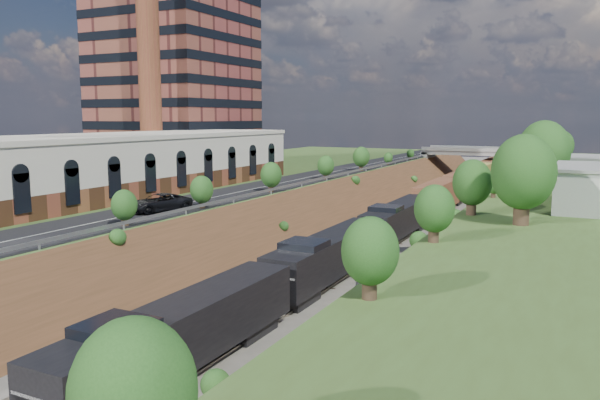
{
  "coord_description": "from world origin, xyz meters",
  "views": [
    {
      "loc": [
        21.84,
        -11.52,
        13.99
      ],
      "look_at": [
        -3.1,
        38.75,
        6.0
      ],
      "focal_mm": 35.0,
      "sensor_mm": 36.0,
      "label": 1
    }
  ],
  "objects": [
    {
      "name": "overpass",
      "position": [
        0.0,
        122.0,
        4.92
      ],
      "size": [
        24.5,
        8.3,
        7.4
      ],
      "color": "gray",
      "rests_on": "ground"
    },
    {
      "name": "guardrail",
      "position": [
        -11.4,
        59.8,
        5.55
      ],
      "size": [
        0.1,
        171.0,
        0.7
      ],
      "color": "#99999E",
      "rests_on": "platform_left"
    },
    {
      "name": "platform_left",
      "position": [
        -33.0,
        60.0,
        2.5
      ],
      "size": [
        44.0,
        180.0,
        5.0
      ],
      "primitive_type": "cube",
      "color": "#415B25",
      "rests_on": "ground"
    },
    {
      "name": "tree_right_large",
      "position": [
        17.0,
        40.0,
        9.38
      ],
      "size": [
        5.25,
        5.25,
        7.61
      ],
      "color": "#473323",
      "rests_on": "platform_right"
    },
    {
      "name": "rail_left_track",
      "position": [
        -2.6,
        60.0,
        0.09
      ],
      "size": [
        1.58,
        180.0,
        0.18
      ],
      "primitive_type": "cube",
      "color": "gray",
      "rests_on": "ground"
    },
    {
      "name": "freight_train",
      "position": [
        2.6,
        86.86,
        2.69
      ],
      "size": [
        3.17,
        161.35,
        4.71
      ],
      "color": "black",
      "rests_on": "ground"
    },
    {
      "name": "white_building_far",
      "position": [
        23.0,
        74.0,
        6.8
      ],
      "size": [
        8.0,
        10.0,
        3.6
      ],
      "primitive_type": "cube",
      "color": "silver",
      "rests_on": "platform_right"
    },
    {
      "name": "embankment_left",
      "position": [
        -11.0,
        60.0,
        0.0
      ],
      "size": [
        10.0,
        180.0,
        10.0
      ],
      "primitive_type": "cube",
      "rotation": [
        0.0,
        0.79,
        0.0
      ],
      "color": "brown",
      "rests_on": "ground"
    },
    {
      "name": "road",
      "position": [
        -15.5,
        60.0,
        5.05
      ],
      "size": [
        8.0,
        180.0,
        0.1
      ],
      "primitive_type": "cube",
      "color": "black",
      "rests_on": "platform_left"
    },
    {
      "name": "rail_right_track",
      "position": [
        2.6,
        60.0,
        0.09
      ],
      "size": [
        1.58,
        180.0,
        0.18
      ],
      "primitive_type": "cube",
      "color": "gray",
      "rests_on": "ground"
    },
    {
      "name": "commercial_building",
      "position": [
        -28.0,
        38.0,
        8.51
      ],
      "size": [
        14.3,
        62.3,
        7.0
      ],
      "color": "brown",
      "rests_on": "platform_left"
    },
    {
      "name": "highrise_tower",
      "position": [
        -44.0,
        72.0,
        32.88
      ],
      "size": [
        22.0,
        22.0,
        53.9
      ],
      "color": "brown",
      "rests_on": "platform_left"
    },
    {
      "name": "smokestack",
      "position": [
        -36.0,
        56.0,
        25.0
      ],
      "size": [
        3.2,
        3.2,
        40.0
      ],
      "primitive_type": "cylinder",
      "color": "brown",
      "rests_on": "platform_left"
    },
    {
      "name": "suv",
      "position": [
        -14.45,
        31.55,
        5.94
      ],
      "size": [
        4.98,
        6.69,
        1.69
      ],
      "primitive_type": "imported",
      "rotation": [
        0.0,
        0.0,
        -0.41
      ],
      "color": "black",
      "rests_on": "road"
    },
    {
      "name": "tree_left_crest",
      "position": [
        -11.8,
        20.0,
        7.04
      ],
      "size": [
        2.45,
        2.45,
        3.55
      ],
      "color": "#473323",
      "rests_on": "platform_left"
    },
    {
      "name": "embankment_right",
      "position": [
        11.0,
        60.0,
        0.0
      ],
      "size": [
        10.0,
        180.0,
        10.0
      ],
      "primitive_type": "cube",
      "rotation": [
        0.0,
        0.79,
        0.0
      ],
      "color": "brown",
      "rests_on": "ground"
    }
  ]
}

